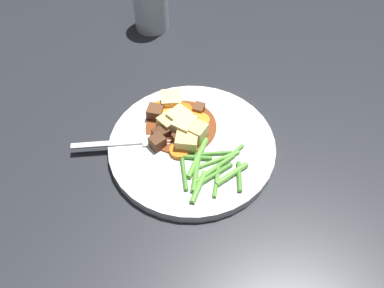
{
  "coord_description": "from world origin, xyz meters",
  "views": [
    {
      "loc": [
        -0.41,
        0.2,
        0.58
      ],
      "look_at": [
        0.0,
        0.0,
        0.02
      ],
      "focal_mm": 41.94,
      "sensor_mm": 36.0,
      "label": 1
    }
  ],
  "objects_px": {
    "carrot_slice_4": "(179,151)",
    "carrot_slice_3": "(168,117)",
    "meat_chunk_1": "(157,142)",
    "carrot_slice_0": "(201,121)",
    "potato_chunk_1": "(171,101)",
    "meat_chunk_3": "(180,139)",
    "carrot_slice_5": "(191,116)",
    "potato_chunk_3": "(186,126)",
    "dinner_plate": "(192,147)",
    "potato_chunk_0": "(196,132)",
    "water_glass": "(151,6)",
    "potato_chunk_4": "(179,119)",
    "potato_chunk_5": "(188,142)",
    "meat_chunk_0": "(199,109)",
    "meat_chunk_2": "(155,112)",
    "carrot_slice_6": "(189,124)",
    "potato_chunk_2": "(169,122)",
    "fork": "(129,142)",
    "carrot_slice_2": "(184,111)",
    "meat_chunk_4": "(161,133)",
    "carrot_slice_1": "(160,108)"
  },
  "relations": [
    {
      "from": "water_glass",
      "to": "carrot_slice_5",
      "type": "bearing_deg",
      "value": 170.04
    },
    {
      "from": "potato_chunk_4",
      "to": "carrot_slice_0",
      "type": "bearing_deg",
      "value": -110.33
    },
    {
      "from": "potato_chunk_2",
      "to": "fork",
      "type": "distance_m",
      "value": 0.07
    },
    {
      "from": "carrot_slice_3",
      "to": "potato_chunk_5",
      "type": "xyz_separation_m",
      "value": [
        -0.07,
        -0.0,
        0.01
      ]
    },
    {
      "from": "carrot_slice_5",
      "to": "meat_chunk_0",
      "type": "xyz_separation_m",
      "value": [
        0.01,
        -0.02,
        0.0
      ]
    },
    {
      "from": "dinner_plate",
      "to": "potato_chunk_2",
      "type": "xyz_separation_m",
      "value": [
        0.05,
        0.02,
        0.02
      ]
    },
    {
      "from": "carrot_slice_0",
      "to": "potato_chunk_0",
      "type": "distance_m",
      "value": 0.03
    },
    {
      "from": "carrot_slice_3",
      "to": "carrot_slice_6",
      "type": "bearing_deg",
      "value": -136.38
    },
    {
      "from": "carrot_slice_2",
      "to": "potato_chunk_0",
      "type": "distance_m",
      "value": 0.06
    },
    {
      "from": "meat_chunk_1",
      "to": "water_glass",
      "type": "xyz_separation_m",
      "value": [
        0.31,
        -0.12,
        0.02
      ]
    },
    {
      "from": "carrot_slice_0",
      "to": "meat_chunk_2",
      "type": "distance_m",
      "value": 0.08
    },
    {
      "from": "carrot_slice_4",
      "to": "meat_chunk_4",
      "type": "height_order",
      "value": "meat_chunk_4"
    },
    {
      "from": "carrot_slice_5",
      "to": "potato_chunk_4",
      "type": "relative_size",
      "value": 0.76
    },
    {
      "from": "carrot_slice_3",
      "to": "carrot_slice_5",
      "type": "relative_size",
      "value": 1.4
    },
    {
      "from": "potato_chunk_1",
      "to": "potato_chunk_2",
      "type": "height_order",
      "value": "potato_chunk_1"
    },
    {
      "from": "carrot_slice_5",
      "to": "potato_chunk_3",
      "type": "xyz_separation_m",
      "value": [
        -0.02,
        0.02,
        0.01
      ]
    },
    {
      "from": "potato_chunk_0",
      "to": "potato_chunk_5",
      "type": "xyz_separation_m",
      "value": [
        -0.01,
        0.02,
        -0.0
      ]
    },
    {
      "from": "potato_chunk_1",
      "to": "meat_chunk_2",
      "type": "bearing_deg",
      "value": 107.18
    },
    {
      "from": "meat_chunk_3",
      "to": "carrot_slice_2",
      "type": "bearing_deg",
      "value": -31.01
    },
    {
      "from": "dinner_plate",
      "to": "carrot_slice_2",
      "type": "bearing_deg",
      "value": -14.78
    },
    {
      "from": "dinner_plate",
      "to": "potato_chunk_3",
      "type": "relative_size",
      "value": 7.35
    },
    {
      "from": "meat_chunk_0",
      "to": "meat_chunk_1",
      "type": "relative_size",
      "value": 0.91
    },
    {
      "from": "carrot_slice_2",
      "to": "carrot_slice_6",
      "type": "relative_size",
      "value": 0.95
    },
    {
      "from": "carrot_slice_3",
      "to": "water_glass",
      "type": "bearing_deg",
      "value": -17.54
    },
    {
      "from": "meat_chunk_3",
      "to": "water_glass",
      "type": "distance_m",
      "value": 0.34
    },
    {
      "from": "potato_chunk_0",
      "to": "potato_chunk_3",
      "type": "distance_m",
      "value": 0.02
    },
    {
      "from": "carrot_slice_4",
      "to": "carrot_slice_3",
      "type": "bearing_deg",
      "value": -10.26
    },
    {
      "from": "dinner_plate",
      "to": "fork",
      "type": "xyz_separation_m",
      "value": [
        0.05,
        0.09,
        0.01
      ]
    },
    {
      "from": "carrot_slice_3",
      "to": "carrot_slice_6",
      "type": "xyz_separation_m",
      "value": [
        -0.03,
        -0.03,
        -0.0
      ]
    },
    {
      "from": "carrot_slice_3",
      "to": "meat_chunk_1",
      "type": "relative_size",
      "value": 1.57
    },
    {
      "from": "potato_chunk_3",
      "to": "potato_chunk_4",
      "type": "bearing_deg",
      "value": 10.01
    },
    {
      "from": "carrot_slice_0",
      "to": "potato_chunk_2",
      "type": "bearing_deg",
      "value": 72.08
    },
    {
      "from": "carrot_slice_0",
      "to": "fork",
      "type": "distance_m",
      "value": 0.12
    },
    {
      "from": "potato_chunk_4",
      "to": "meat_chunk_1",
      "type": "relative_size",
      "value": 1.47
    },
    {
      "from": "carrot_slice_4",
      "to": "carrot_slice_5",
      "type": "xyz_separation_m",
      "value": [
        0.06,
        -0.05,
        0.0
      ]
    },
    {
      "from": "potato_chunk_5",
      "to": "carrot_slice_1",
      "type": "bearing_deg",
      "value": 4.32
    },
    {
      "from": "potato_chunk_0",
      "to": "fork",
      "type": "xyz_separation_m",
      "value": [
        0.04,
        0.1,
        -0.01
      ]
    },
    {
      "from": "carrot_slice_3",
      "to": "meat_chunk_1",
      "type": "xyz_separation_m",
      "value": [
        -0.04,
        0.04,
        0.0
      ]
    },
    {
      "from": "meat_chunk_0",
      "to": "potato_chunk_1",
      "type": "bearing_deg",
      "value": 46.03
    },
    {
      "from": "potato_chunk_3",
      "to": "potato_chunk_4",
      "type": "relative_size",
      "value": 1.14
    },
    {
      "from": "potato_chunk_3",
      "to": "potato_chunk_5",
      "type": "distance_m",
      "value": 0.03
    },
    {
      "from": "carrot_slice_0",
      "to": "potato_chunk_5",
      "type": "height_order",
      "value": "potato_chunk_5"
    },
    {
      "from": "carrot_slice_5",
      "to": "potato_chunk_1",
      "type": "bearing_deg",
      "value": 22.73
    },
    {
      "from": "potato_chunk_1",
      "to": "meat_chunk_3",
      "type": "relative_size",
      "value": 1.49
    },
    {
      "from": "carrot_slice_1",
      "to": "carrot_slice_5",
      "type": "height_order",
      "value": "same"
    },
    {
      "from": "potato_chunk_3",
      "to": "meat_chunk_2",
      "type": "relative_size",
      "value": 1.45
    },
    {
      "from": "carrot_slice_4",
      "to": "meat_chunk_0",
      "type": "xyz_separation_m",
      "value": [
        0.06,
        -0.07,
        0.0
      ]
    },
    {
      "from": "potato_chunk_0",
      "to": "water_glass",
      "type": "xyz_separation_m",
      "value": [
        0.32,
        -0.06,
        0.02
      ]
    },
    {
      "from": "carrot_slice_2",
      "to": "potato_chunk_4",
      "type": "height_order",
      "value": "potato_chunk_4"
    },
    {
      "from": "carrot_slice_0",
      "to": "potato_chunk_1",
      "type": "relative_size",
      "value": 0.89
    }
  ]
}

